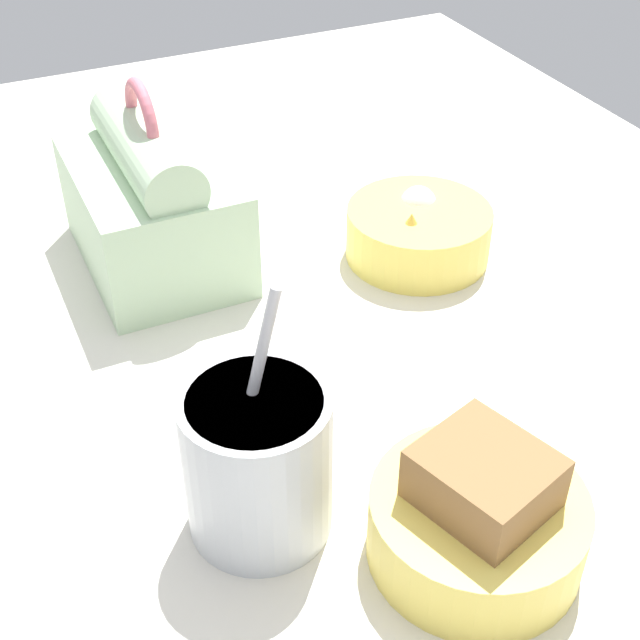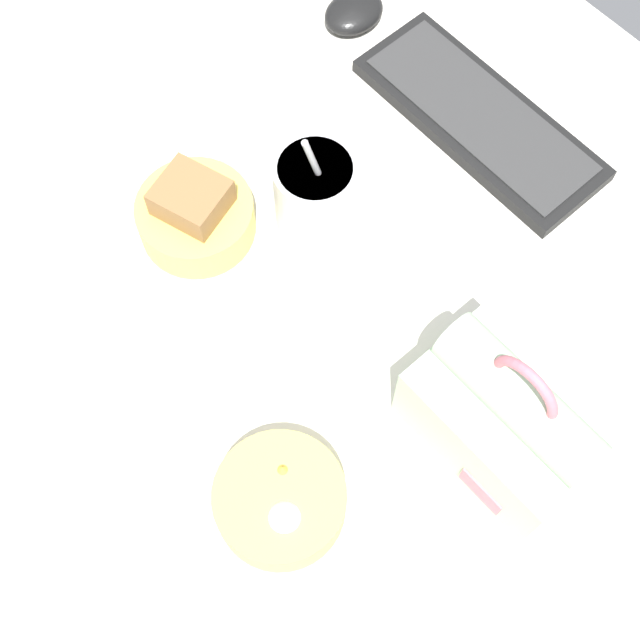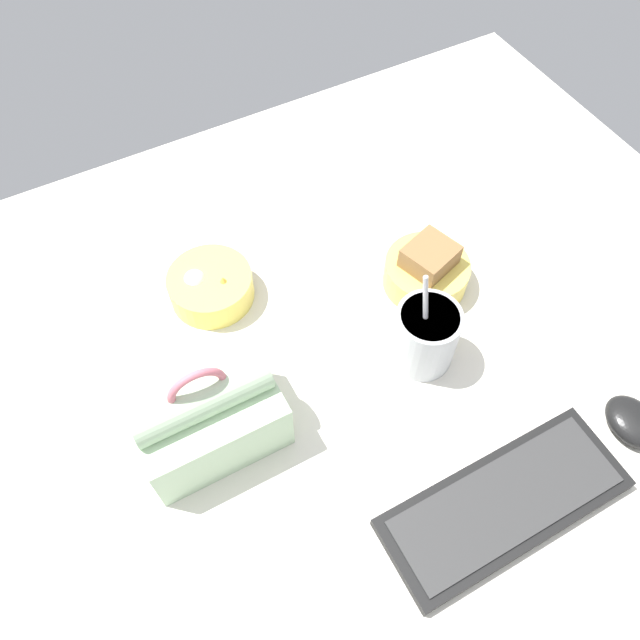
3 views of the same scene
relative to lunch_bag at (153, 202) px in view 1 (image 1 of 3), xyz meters
The scene contains 5 objects.
desk_surface 23.39cm from the lunch_bag, behind, with size 140.00×110.00×2.00cm.
lunch_bag is the anchor object (origin of this frame).
soup_cup 32.08cm from the lunch_bag, behind, with size 9.19×9.19×17.42cm.
bento_bowl_sandwich 40.77cm from the lunch_bag, 168.57° to the right, with size 13.24×13.24×8.44cm.
bento_bowl_snacks 23.76cm from the lunch_bag, 112.87° to the right, with size 13.08×13.08×5.86cm.
Camera 1 is at (-45.86, 18.98, 47.11)cm, focal length 50.00 mm.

